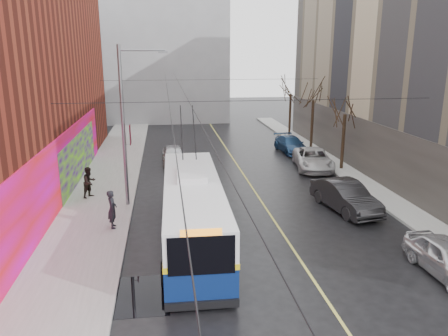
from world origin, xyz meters
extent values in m
plane|color=black|center=(0.00, 0.00, 0.00)|extent=(140.00, 140.00, 0.00)
cube|color=gray|center=(-8.00, 12.00, 0.07)|extent=(4.00, 60.00, 0.15)
cube|color=gray|center=(9.00, 12.00, 0.07)|extent=(2.00, 60.00, 0.15)
cube|color=#BFB74C|center=(1.50, 14.00, 0.00)|extent=(0.12, 50.00, 0.01)
cube|color=#DE04B4|center=(-9.96, 10.00, 2.00)|extent=(0.08, 28.00, 4.00)
cube|color=#4B048E|center=(-9.92, 16.00, 1.60)|extent=(0.06, 12.00, 3.20)
cube|color=#4C4742|center=(9.97, 14.00, 2.00)|extent=(0.06, 36.00, 4.00)
cube|color=gray|center=(-6.00, 45.00, 9.00)|extent=(20.00, 12.00, 18.00)
cylinder|color=slate|center=(-6.30, 10.00, 4.50)|extent=(0.20, 0.20, 9.00)
cube|color=#4F0B1A|center=(-5.95, 10.00, 4.20)|extent=(0.04, 0.60, 1.10)
cylinder|color=slate|center=(-5.10, 10.00, 8.70)|extent=(2.40, 0.10, 0.10)
cube|color=slate|center=(-4.00, 10.00, 8.60)|extent=(0.50, 0.22, 0.12)
cylinder|color=black|center=(-3.80, 15.00, 6.20)|extent=(0.02, 60.00, 0.02)
cylinder|color=black|center=(-2.80, 15.00, 6.20)|extent=(0.02, 60.00, 0.02)
cylinder|color=black|center=(0.00, 6.00, 6.40)|extent=(18.00, 0.02, 0.02)
cylinder|color=black|center=(0.00, 22.00, 6.40)|extent=(18.00, 0.02, 0.02)
cylinder|color=black|center=(9.00, 16.00, 2.10)|extent=(0.24, 0.24, 4.20)
cylinder|color=black|center=(9.00, 23.00, 2.24)|extent=(0.24, 0.24, 4.48)
cylinder|color=black|center=(9.00, 30.00, 2.18)|extent=(0.24, 0.24, 4.37)
cube|color=black|center=(-5.38, 0.30, 0.00)|extent=(2.56, 2.85, 0.01)
ellipsoid|color=slate|center=(-1.11, 8.18, 7.56)|extent=(0.44, 0.20, 0.12)
ellipsoid|color=slate|center=(-1.08, 11.49, 8.17)|extent=(0.44, 0.20, 0.12)
ellipsoid|color=slate|center=(-4.60, 11.81, 6.10)|extent=(0.44, 0.20, 0.12)
cube|color=#0A1D51|center=(-2.90, 4.73, 0.93)|extent=(2.75, 11.74, 1.46)
cube|color=silver|center=(-2.90, 4.73, 2.29)|extent=(2.75, 11.74, 1.27)
cube|color=gold|center=(-2.90, 4.73, 1.66)|extent=(2.79, 11.78, 0.21)
cube|color=black|center=(-3.00, -1.13, 2.14)|extent=(2.24, 0.08, 1.36)
cube|color=black|center=(-2.79, 10.59, 2.14)|extent=(2.24, 0.08, 1.17)
cube|color=black|center=(-4.18, 4.75, 2.19)|extent=(0.23, 10.72, 0.97)
cube|color=black|center=(-1.61, 4.71, 2.19)|extent=(0.23, 10.72, 0.97)
cube|color=silver|center=(-2.88, 5.70, 3.07)|extent=(1.42, 2.95, 0.29)
cube|color=black|center=(-3.00, -1.17, 0.34)|extent=(2.54, 0.16, 0.29)
cylinder|color=black|center=(-4.23, 0.85, 0.49)|extent=(0.31, 0.98, 0.97)
cylinder|color=black|center=(-1.70, 0.81, 0.49)|extent=(0.31, 0.98, 0.97)
cylinder|color=black|center=(-4.09, 8.65, 0.49)|extent=(0.31, 0.98, 0.97)
cylinder|color=black|center=(-1.56, 8.60, 0.49)|extent=(0.31, 0.98, 0.97)
cylinder|color=black|center=(-3.16, 9.12, 4.48)|extent=(0.12, 3.39, 2.40)
cylinder|color=black|center=(-2.47, 9.11, 4.48)|extent=(0.12, 3.39, 2.40)
imported|color=silver|center=(6.87, 0.19, 0.73)|extent=(1.84, 4.31, 1.45)
imported|color=#262628|center=(5.80, 7.75, 0.83)|extent=(2.59, 5.26, 1.66)
imported|color=#B9B9BB|center=(7.00, 16.66, 0.76)|extent=(3.39, 5.84, 1.53)
imported|color=navy|center=(6.93, 22.32, 0.70)|extent=(2.31, 4.95, 1.40)
imported|color=silver|center=(-3.46, 19.59, 0.74)|extent=(1.86, 4.38, 1.48)
imported|color=black|center=(-6.75, 6.61, 1.11)|extent=(0.53, 0.75, 1.93)
imported|color=black|center=(-8.63, 11.62, 1.08)|extent=(1.11, 1.15, 1.86)
camera|label=1|loc=(-4.05, -14.18, 8.63)|focal=35.00mm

